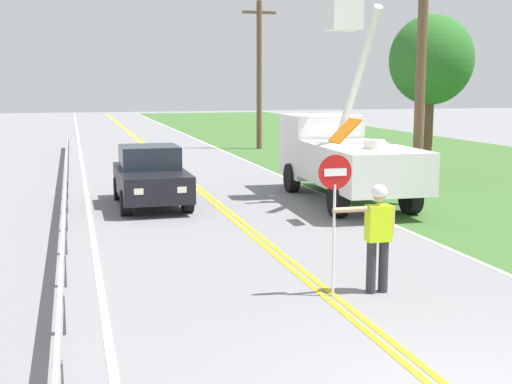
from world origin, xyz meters
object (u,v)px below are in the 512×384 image
(flagger_worker, at_px, (378,231))
(utility_bucket_truck, at_px, (342,153))
(stop_sign_paddle, at_px, (335,193))
(oncoming_sedan_nearest, at_px, (151,177))
(roadside_tree_verge, at_px, (431,61))
(utility_pole_mid, at_px, (259,72))
(utility_pole_near, at_px, (422,45))

(flagger_worker, distance_m, utility_bucket_truck, 9.08)
(stop_sign_paddle, distance_m, oncoming_sedan_nearest, 9.36)
(stop_sign_paddle, xyz_separation_m, roadside_tree_verge, (8.52, 11.97, 2.56))
(utility_pole_mid, xyz_separation_m, roadside_tree_verge, (2.84, -12.72, 0.22))
(utility_bucket_truck, bearing_deg, oncoming_sedan_nearest, 174.42)
(roadside_tree_verge, bearing_deg, utility_bucket_truck, -144.79)
(oncoming_sedan_nearest, xyz_separation_m, roadside_tree_verge, (10.43, 2.85, 3.44))
(stop_sign_paddle, height_order, oncoming_sedan_nearest, stop_sign_paddle)
(oncoming_sedan_nearest, bearing_deg, stop_sign_paddle, -78.19)
(utility_pole_mid, relative_size, roadside_tree_verge, 1.31)
(stop_sign_paddle, bearing_deg, oncoming_sedan_nearest, 101.81)
(utility_pole_near, bearing_deg, oncoming_sedan_nearest, 165.34)
(utility_bucket_truck, bearing_deg, utility_pole_mid, 83.02)
(utility_bucket_truck, bearing_deg, stop_sign_paddle, -113.40)
(utility_pole_near, height_order, roadside_tree_verge, utility_pole_near)
(stop_sign_paddle, distance_m, roadside_tree_verge, 14.91)
(utility_bucket_truck, xyz_separation_m, roadside_tree_verge, (4.81, 3.40, 2.85))
(roadside_tree_verge, bearing_deg, stop_sign_paddle, -125.46)
(stop_sign_paddle, distance_m, utility_bucket_truck, 9.34)
(flagger_worker, bearing_deg, utility_pole_mid, 78.75)
(utility_pole_near, bearing_deg, flagger_worker, -123.07)
(utility_pole_near, relative_size, utility_pole_mid, 1.12)
(flagger_worker, relative_size, utility_pole_near, 0.21)
(flagger_worker, xyz_separation_m, stop_sign_paddle, (-0.77, 0.01, 0.66))
(utility_bucket_truck, height_order, oncoming_sedan_nearest, utility_bucket_truck)
(stop_sign_paddle, relative_size, utility_bucket_truck, 0.34)
(flagger_worker, distance_m, utility_pole_mid, 25.36)
(stop_sign_paddle, height_order, utility_pole_mid, utility_pole_mid)
(utility_pole_near, bearing_deg, utility_pole_mid, 89.27)
(flagger_worker, height_order, oncoming_sedan_nearest, flagger_worker)
(utility_bucket_truck, bearing_deg, utility_pole_near, -38.23)
(utility_pole_near, distance_m, utility_pole_mid, 17.50)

